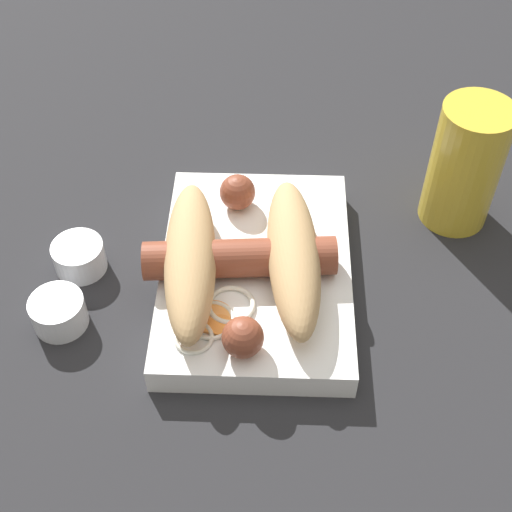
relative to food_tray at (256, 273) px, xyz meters
name	(u,v)px	position (x,y,z in m)	size (l,w,h in m)	color
ground_plane	(256,282)	(0.00, 0.00, -0.01)	(3.00, 3.00, 0.00)	#232326
food_tray	(256,273)	(0.00, 0.00, 0.00)	(0.25, 0.18, 0.03)	white
bread_roll	(242,257)	(-0.01, 0.01, 0.04)	(0.20, 0.15, 0.05)	tan
sausage	(240,258)	(-0.01, 0.01, 0.03)	(0.21, 0.18, 0.04)	brown
pickled_veggies	(212,318)	(-0.07, 0.04, 0.02)	(0.08, 0.07, 0.01)	orange
condiment_cup_near	(80,258)	(0.01, 0.17, 0.00)	(0.05, 0.05, 0.03)	silver
condiment_cup_far	(59,314)	(-0.05, 0.18, 0.00)	(0.05, 0.05, 0.03)	silver
drink_glass	(465,166)	(0.10, -0.20, 0.05)	(0.07, 0.07, 0.14)	gold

